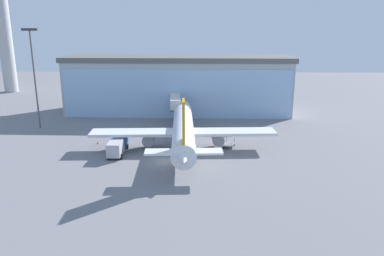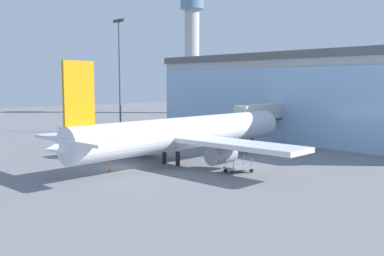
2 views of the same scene
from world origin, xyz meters
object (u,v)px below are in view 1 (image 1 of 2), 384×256
catering_truck (117,146)px  safety_cone_wingtip (98,142)px  apron_light_mast (34,71)px  control_tower (4,29)px  safety_cone_nose (173,164)px  jet_bridge (175,101)px  airplane (183,129)px  baggage_cart (229,144)px

catering_truck → safety_cone_wingtip: size_ratio=13.31×
apron_light_mast → control_tower: bearing=122.1°
catering_truck → safety_cone_nose: (9.78, -5.24, -1.19)m
jet_bridge → safety_cone_nose: 29.24m
airplane → baggage_cart: bearing=-90.8°
catering_truck → control_tower: bearing=38.7°
control_tower → baggage_cart: bearing=-40.2°
jet_bridge → airplane: (2.63, -19.57, -1.29)m
airplane → safety_cone_nose: airplane is taller
catering_truck → jet_bridge: bearing=-19.0°
control_tower → baggage_cart: (67.73, -57.20, -19.72)m
jet_bridge → apron_light_mast: (-28.67, -6.92, 7.44)m
safety_cone_nose → apron_light_mast: bearing=143.9°
airplane → catering_truck: 11.90m
jet_bridge → airplane: size_ratio=0.39×
apron_light_mast → safety_cone_wingtip: bearing=-35.4°
control_tower → airplane: (59.47, -57.49, -16.83)m
jet_bridge → baggage_cart: jet_bridge is taller
jet_bridge → baggage_cart: bearing=-154.4°
safety_cone_nose → catering_truck: bearing=151.8°
control_tower → airplane: control_tower is taller
apron_light_mast → catering_truck: size_ratio=2.82×
jet_bridge → apron_light_mast: bearing=99.7°
control_tower → jet_bridge: bearing=-33.7°
control_tower → baggage_cart: size_ratio=11.19×
safety_cone_wingtip → jet_bridge: bearing=53.2°
jet_bridge → safety_cone_wingtip: bearing=139.4°
airplane → baggage_cart: airplane is taller
airplane → catering_truck: size_ratio=4.83×
safety_cone_nose → safety_cone_wingtip: 18.40m
catering_truck → baggage_cart: 19.78m
jet_bridge → safety_cone_nose: size_ratio=25.30×
control_tower → catering_truck: bearing=-51.8°
safety_cone_nose → control_tower: bearing=131.1°
airplane → baggage_cart: 8.76m
catering_truck → airplane: bearing=-69.3°
apron_light_mast → safety_cone_nose: (30.06, -21.95, -11.84)m
airplane → safety_cone_nose: size_ratio=64.22×
control_tower → airplane: 84.41m
control_tower → safety_cone_wingtip: (43.52, -55.73, -19.94)m
control_tower → catering_truck: (48.46, -61.54, -18.75)m
airplane → baggage_cart: size_ratio=11.28×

